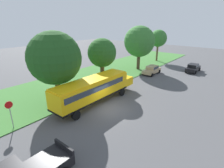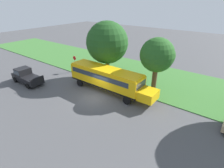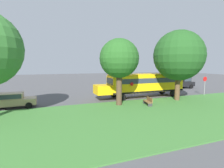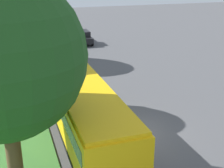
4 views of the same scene
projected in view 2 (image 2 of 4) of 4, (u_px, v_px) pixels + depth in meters
name	position (u px, v px, depth m)	size (l,w,h in m)	color
ground_plane	(95.00, 98.00, 21.94)	(120.00, 120.00, 0.00)	#4C4C4F
grass_verge	(135.00, 73.00, 29.09)	(12.00, 80.00, 0.08)	#3D7533
school_bus	(107.00, 78.00, 22.79)	(2.84, 12.42, 3.16)	yellow
pickup_truck	(26.00, 76.00, 25.50)	(2.28, 5.40, 2.10)	black
oak_tree_beside_bus	(107.00, 43.00, 25.08)	(6.07, 6.07, 8.56)	brown
oak_tree_roadside_mid	(159.00, 55.00, 20.97)	(4.19, 4.19, 7.20)	#4C3826
stop_sign	(75.00, 62.00, 29.11)	(0.08, 0.68, 2.74)	gray
park_bench	(138.00, 80.00, 25.47)	(1.67, 0.80, 0.92)	brown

